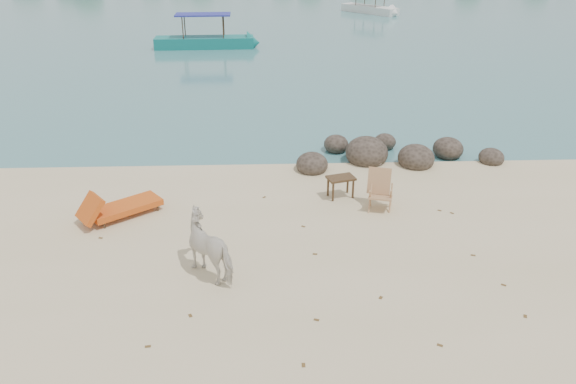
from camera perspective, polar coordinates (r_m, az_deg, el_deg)
name	(u,v)px	position (r m, az deg, el deg)	size (l,w,h in m)	color
boulders	(387,155)	(17.18, 10.03, 3.76)	(6.23, 2.79, 0.96)	#2C241D
cow	(213,247)	(11.30, -7.65, -5.56)	(0.68, 1.49, 1.25)	beige
side_table	(340,188)	(14.55, 5.35, 0.39)	(0.69, 0.45, 0.56)	#342115
lounge_chair	(125,204)	(14.12, -16.21, -1.20)	(2.12, 0.74, 0.64)	#CF5818
deck_chair	(381,193)	(13.94, 9.41, -0.06)	(0.62, 0.68, 0.97)	tan
boat_near	(203,20)	(34.16, -8.61, 16.93)	(6.40, 1.44, 3.12)	#0F6D69
dead_leaves	(344,272)	(11.63, 5.75, -8.09)	(8.52, 6.32, 0.00)	brown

